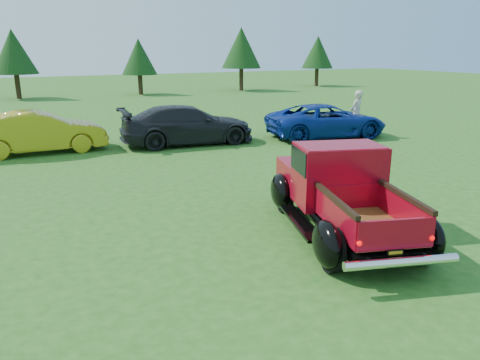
{
  "coord_description": "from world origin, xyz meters",
  "views": [
    {
      "loc": [
        -4.81,
        -7.91,
        3.65
      ],
      "look_at": [
        -0.54,
        0.2,
        1.06
      ],
      "focal_mm": 35.0,
      "sensor_mm": 36.0,
      "label": 1
    }
  ],
  "objects_px": {
    "tree_mid_left": "(13,52)",
    "tree_east": "(241,48)",
    "pickup_truck": "(337,189)",
    "spectator": "(356,113)",
    "show_car_yellow": "(40,132)",
    "show_car_blue": "(327,121)",
    "tree_far_east": "(318,52)",
    "tree_mid_right": "(139,57)",
    "show_car_grey": "(188,125)"
  },
  "relations": [
    {
      "from": "pickup_truck",
      "to": "tree_mid_left",
      "type": "bearing_deg",
      "value": 115.61
    },
    {
      "from": "spectator",
      "to": "show_car_yellow",
      "type": "bearing_deg",
      "value": -31.54
    },
    {
      "from": "tree_mid_left",
      "to": "spectator",
      "type": "height_order",
      "value": "tree_mid_left"
    },
    {
      "from": "pickup_truck",
      "to": "show_car_blue",
      "type": "bearing_deg",
      "value": 71.2
    },
    {
      "from": "tree_mid_left",
      "to": "tree_east",
      "type": "relative_size",
      "value": 0.93
    },
    {
      "from": "show_car_yellow",
      "to": "show_car_grey",
      "type": "xyz_separation_m",
      "value": [
        5.29,
        -0.93,
        0.01
      ]
    },
    {
      "from": "tree_mid_right",
      "to": "show_car_grey",
      "type": "xyz_separation_m",
      "value": [
        -4.16,
        -20.87,
        -2.22
      ]
    },
    {
      "from": "show_car_grey",
      "to": "pickup_truck",
      "type": "bearing_deg",
      "value": -176.55
    },
    {
      "from": "tree_mid_left",
      "to": "show_car_yellow",
      "type": "xyz_separation_m",
      "value": [
        -0.45,
        -20.93,
        -2.64
      ]
    },
    {
      "from": "show_car_grey",
      "to": "tree_mid_left",
      "type": "bearing_deg",
      "value": 19.18
    },
    {
      "from": "spectator",
      "to": "pickup_truck",
      "type": "bearing_deg",
      "value": 27.65
    },
    {
      "from": "tree_east",
      "to": "show_car_yellow",
      "type": "relative_size",
      "value": 1.19
    },
    {
      "from": "show_car_grey",
      "to": "tree_far_east",
      "type": "bearing_deg",
      "value": -39.34
    },
    {
      "from": "tree_far_east",
      "to": "tree_east",
      "type": "bearing_deg",
      "value": -173.66
    },
    {
      "from": "tree_mid_left",
      "to": "show_car_blue",
      "type": "height_order",
      "value": "tree_mid_left"
    },
    {
      "from": "tree_east",
      "to": "tree_far_east",
      "type": "bearing_deg",
      "value": 6.34
    },
    {
      "from": "spectator",
      "to": "tree_mid_left",
      "type": "bearing_deg",
      "value": -82.57
    },
    {
      "from": "tree_mid_left",
      "to": "spectator",
      "type": "relative_size",
      "value": 2.58
    },
    {
      "from": "show_car_blue",
      "to": "tree_mid_left",
      "type": "bearing_deg",
      "value": 34.33
    },
    {
      "from": "tree_mid_left",
      "to": "show_car_grey",
      "type": "relative_size",
      "value": 0.96
    },
    {
      "from": "tree_mid_right",
      "to": "tree_east",
      "type": "height_order",
      "value": "tree_east"
    },
    {
      "from": "tree_mid_left",
      "to": "tree_east",
      "type": "bearing_deg",
      "value": -4.76
    },
    {
      "from": "tree_mid_right",
      "to": "tree_far_east",
      "type": "xyz_separation_m",
      "value": [
        18.0,
        0.5,
        0.27
      ]
    },
    {
      "from": "tree_mid_left",
      "to": "show_car_yellow",
      "type": "height_order",
      "value": "tree_mid_left"
    },
    {
      "from": "pickup_truck",
      "to": "show_car_yellow",
      "type": "xyz_separation_m",
      "value": [
        -4.73,
        10.73,
        -0.1
      ]
    },
    {
      "from": "show_car_yellow",
      "to": "show_car_blue",
      "type": "height_order",
      "value": "show_car_yellow"
    },
    {
      "from": "pickup_truck",
      "to": "show_car_grey",
      "type": "relative_size",
      "value": 0.98
    },
    {
      "from": "tree_far_east",
      "to": "show_car_blue",
      "type": "bearing_deg",
      "value": -125.86
    },
    {
      "from": "pickup_truck",
      "to": "show_car_grey",
      "type": "bearing_deg",
      "value": 104.66
    },
    {
      "from": "pickup_truck",
      "to": "spectator",
      "type": "height_order",
      "value": "spectator"
    },
    {
      "from": "tree_mid_right",
      "to": "tree_east",
      "type": "distance_m",
      "value": 9.04
    },
    {
      "from": "tree_far_east",
      "to": "spectator",
      "type": "distance_m",
      "value": 27.76
    },
    {
      "from": "show_car_yellow",
      "to": "show_car_blue",
      "type": "distance_m",
      "value": 11.23
    },
    {
      "from": "show_car_grey",
      "to": "spectator",
      "type": "relative_size",
      "value": 2.68
    },
    {
      "from": "tree_mid_right",
      "to": "show_car_grey",
      "type": "relative_size",
      "value": 0.85
    },
    {
      "from": "tree_mid_right",
      "to": "show_car_yellow",
      "type": "height_order",
      "value": "tree_mid_right"
    },
    {
      "from": "show_car_grey",
      "to": "tree_mid_right",
      "type": "bearing_deg",
      "value": -4.58
    },
    {
      "from": "tree_far_east",
      "to": "show_car_blue",
      "type": "xyz_separation_m",
      "value": [
        -16.47,
        -22.79,
        -2.54
      ]
    },
    {
      "from": "tree_mid_right",
      "to": "show_car_blue",
      "type": "bearing_deg",
      "value": -86.08
    },
    {
      "from": "tree_far_east",
      "to": "show_car_grey",
      "type": "distance_m",
      "value": 30.89
    },
    {
      "from": "tree_far_east",
      "to": "show_car_grey",
      "type": "relative_size",
      "value": 0.92
    },
    {
      "from": "tree_mid_right",
      "to": "spectator",
      "type": "xyz_separation_m",
      "value": [
        2.82,
        -22.63,
        -2.0
      ]
    },
    {
      "from": "tree_far_east",
      "to": "spectator",
      "type": "height_order",
      "value": "tree_far_east"
    },
    {
      "from": "tree_mid_left",
      "to": "show_car_grey",
      "type": "height_order",
      "value": "tree_mid_left"
    },
    {
      "from": "tree_far_east",
      "to": "pickup_truck",
      "type": "relative_size",
      "value": 0.94
    },
    {
      "from": "tree_far_east",
      "to": "pickup_truck",
      "type": "distance_m",
      "value": 38.65
    },
    {
      "from": "tree_east",
      "to": "pickup_truck",
      "type": "xyz_separation_m",
      "value": [
        -13.72,
        -30.17,
        -2.81
      ]
    },
    {
      "from": "pickup_truck",
      "to": "show_car_grey",
      "type": "distance_m",
      "value": 9.82
    },
    {
      "from": "tree_east",
      "to": "show_car_grey",
      "type": "relative_size",
      "value": 1.04
    },
    {
      "from": "spectator",
      "to": "tree_east",
      "type": "bearing_deg",
      "value": -124.75
    }
  ]
}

